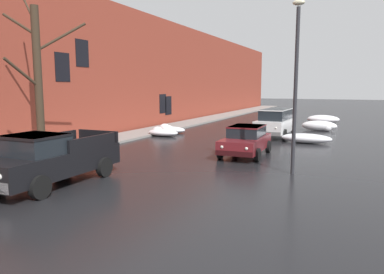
# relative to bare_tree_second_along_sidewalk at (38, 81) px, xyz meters

# --- Properties ---
(left_sidewalk_slab) EXTENTS (2.49, 80.00, 0.13)m
(left_sidewalk_slab) POSITION_rel_bare_tree_second_along_sidewalk_xyz_m (-1.20, 9.27, -3.46)
(left_sidewalk_slab) COLOR gray
(left_sidewalk_slab) RESTS_ON ground
(brick_townhouse_facade) EXTENTS (0.63, 80.00, 8.86)m
(brick_townhouse_facade) POSITION_rel_bare_tree_second_along_sidewalk_xyz_m (-2.94, 9.28, 0.90)
(brick_townhouse_facade) COLOR brown
(brick_townhouse_facade) RESTS_ON ground
(snow_bank_along_left_kerb) EXTENTS (2.77, 1.44, 0.75)m
(snow_bank_along_left_kerb) POSITION_rel_bare_tree_second_along_sidewalk_xyz_m (9.64, 23.01, -3.15)
(snow_bank_along_left_kerb) COLOR white
(snow_bank_along_left_kerb) RESTS_ON ground
(snow_bank_mid_block_left) EXTENTS (2.15, 1.07, 0.62)m
(snow_bank_mid_block_left) POSITION_rel_bare_tree_second_along_sidewalk_xyz_m (0.64, 9.56, -3.27)
(snow_bank_mid_block_left) COLOR white
(snow_bank_mid_block_left) RESTS_ON ground
(snow_bank_near_corner_right) EXTENTS (2.87, 1.08, 0.55)m
(snow_bank_near_corner_right) POSITION_rel_bare_tree_second_along_sidewalk_xyz_m (9.77, 10.42, -3.25)
(snow_bank_near_corner_right) COLOR white
(snow_bank_near_corner_right) RESTS_ON ground
(snow_bank_along_right_kerb) EXTENTS (2.15, 1.07, 0.67)m
(snow_bank_along_right_kerb) POSITION_rel_bare_tree_second_along_sidewalk_xyz_m (0.33, 11.19, -3.26)
(snow_bank_along_right_kerb) COLOR white
(snow_bank_along_right_kerb) RESTS_ON ground
(snow_bank_far_right_pile) EXTENTS (2.53, 0.92, 0.76)m
(snow_bank_far_right_pile) POSITION_rel_bare_tree_second_along_sidewalk_xyz_m (9.99, 17.06, -3.16)
(snow_bank_far_right_pile) COLOR white
(snow_bank_far_right_pile) RESTS_ON ground
(bare_tree_second_along_sidewalk) EXTENTS (2.66, 3.27, 7.17)m
(bare_tree_second_along_sidewalk) POSITION_rel_bare_tree_second_along_sidewalk_xyz_m (0.00, 0.00, 0.00)
(bare_tree_second_along_sidewalk) COLOR #382B1E
(bare_tree_second_along_sidewalk) RESTS_ON ground
(pickup_truck_black_approaching_near_lane) EXTENTS (2.23, 5.04, 1.76)m
(pickup_truck_black_approaching_near_lane) POSITION_rel_bare_tree_second_along_sidewalk_xyz_m (3.20, -2.68, -2.64)
(pickup_truck_black_approaching_near_lane) COLOR black
(pickup_truck_black_approaching_near_lane) RESTS_ON ground
(sedan_maroon_parked_kerbside_close) EXTENTS (2.00, 4.05, 1.42)m
(sedan_maroon_parked_kerbside_close) POSITION_rel_bare_tree_second_along_sidewalk_xyz_m (7.70, 5.17, -2.77)
(sedan_maroon_parked_kerbside_close) COLOR maroon
(sedan_maroon_parked_kerbside_close) RESTS_ON ground
(suv_white_parked_kerbside_mid) EXTENTS (2.08, 4.78, 1.82)m
(suv_white_parked_kerbside_mid) POSITION_rel_bare_tree_second_along_sidewalk_xyz_m (7.57, 12.56, -2.53)
(suv_white_parked_kerbside_mid) COLOR silver
(suv_white_parked_kerbside_mid) RESTS_ON ground
(street_lamp_post) EXTENTS (0.44, 0.24, 6.33)m
(street_lamp_post) POSITION_rel_bare_tree_second_along_sidewalk_xyz_m (10.38, 2.25, 0.00)
(street_lamp_post) COLOR #28282D
(street_lamp_post) RESTS_ON ground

